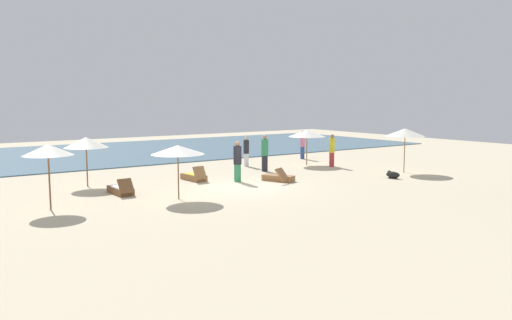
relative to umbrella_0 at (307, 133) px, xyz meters
name	(u,v)px	position (x,y,z in m)	size (l,w,h in m)	color
ground_plane	(245,187)	(-7.08, -4.12, -1.86)	(60.00, 60.00, 0.00)	beige
ocean_water	(113,152)	(-7.08, 12.88, -1.83)	(48.00, 16.00, 0.06)	#476B7F
umbrella_0	(307,133)	(0.00, 0.00, 0.00)	(2.16, 2.16, 2.06)	olive
umbrella_1	(48,150)	(-15.33, -4.19, 0.27)	(1.73, 1.73, 2.33)	brown
umbrella_2	(178,150)	(-10.76, -5.01, 0.08)	(2.06, 2.06, 2.11)	brown
umbrella_3	(405,132)	(2.18, -5.31, 0.26)	(2.05, 2.05, 2.33)	brown
umbrella_4	(86,142)	(-12.80, -0.07, 0.11)	(1.92, 1.92, 2.20)	brown
lounger_0	(121,190)	(-12.23, -2.70, -1.68)	(0.65, 1.69, 0.71)	brown
lounger_1	(279,178)	(-4.94, -3.78, -1.69)	(1.21, 1.77, 0.70)	olive
lounger_2	(194,177)	(-8.11, -1.31, -1.68)	(0.71, 1.67, 0.75)	olive
person_0	(265,153)	(-3.57, -0.74, -0.87)	(0.53, 0.53, 1.96)	#26262D
person_1	(332,150)	(0.66, -1.43, -0.91)	(0.36, 0.36, 1.87)	#BF3338
person_2	(302,144)	(1.70, 2.42, -0.92)	(0.33, 0.33, 1.82)	#2D4C8C
person_3	(238,161)	(-6.60, -2.77, -0.90)	(0.48, 0.48, 1.91)	#338C59
person_4	(246,151)	(-3.25, 1.51, -0.99)	(0.44, 0.44, 1.71)	white
dog	(392,175)	(0.16, -6.28, -1.67)	(0.49, 0.78, 0.36)	black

